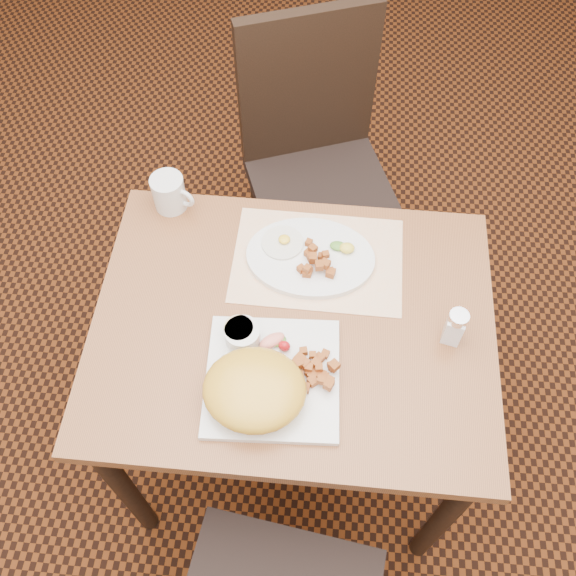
# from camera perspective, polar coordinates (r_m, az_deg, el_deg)

# --- Properties ---
(ground) EXTENTS (8.00, 8.00, 0.00)m
(ground) POSITION_cam_1_polar(r_m,az_deg,el_deg) (2.12, 0.32, -13.08)
(ground) COLOR black
(ground) RESTS_ON ground
(table) EXTENTS (0.90, 0.70, 0.75)m
(table) POSITION_cam_1_polar(r_m,az_deg,el_deg) (1.53, 0.44, -5.08)
(table) COLOR brown
(table) RESTS_ON ground
(chair_far) EXTENTS (0.54, 0.55, 0.97)m
(chair_far) POSITION_cam_1_polar(r_m,az_deg,el_deg) (2.04, 2.52, 11.65)
(chair_far) COLOR black
(chair_far) RESTS_ON ground
(placemat) EXTENTS (0.40, 0.28, 0.00)m
(placemat) POSITION_cam_1_polar(r_m,az_deg,el_deg) (1.53, 2.65, 2.48)
(placemat) COLOR white
(placemat) RESTS_ON table
(plate_square) EXTENTS (0.29, 0.29, 0.02)m
(plate_square) POSITION_cam_1_polar(r_m,az_deg,el_deg) (1.37, -1.39, -7.98)
(plate_square) COLOR silver
(plate_square) RESTS_ON table
(plate_oval) EXTENTS (0.31, 0.23, 0.02)m
(plate_oval) POSITION_cam_1_polar(r_m,az_deg,el_deg) (1.52, 2.00, 2.75)
(plate_oval) COLOR silver
(plate_oval) RESTS_ON placemat
(hollandaise_mound) EXTENTS (0.21, 0.19, 0.08)m
(hollandaise_mound) POSITION_cam_1_polar(r_m,az_deg,el_deg) (1.31, -3.07, -9.01)
(hollandaise_mound) COLOR gold
(hollandaise_mound) RESTS_ON plate_square
(ramekin) EXTENTS (0.08, 0.08, 0.04)m
(ramekin) POSITION_cam_1_polar(r_m,az_deg,el_deg) (1.38, -4.10, -4.13)
(ramekin) COLOR silver
(ramekin) RESTS_ON plate_square
(garnish_sq) EXTENTS (0.08, 0.06, 0.03)m
(garnish_sq) POSITION_cam_1_polar(r_m,az_deg,el_deg) (1.38, -1.07, -4.81)
(garnish_sq) COLOR #387223
(garnish_sq) RESTS_ON plate_square
(fried_egg) EXTENTS (0.10, 0.10, 0.02)m
(fried_egg) POSITION_cam_1_polar(r_m,az_deg,el_deg) (1.53, -0.47, 4.09)
(fried_egg) COLOR white
(fried_egg) RESTS_ON plate_oval
(garnish_ov) EXTENTS (0.06, 0.04, 0.02)m
(garnish_ov) POSITION_cam_1_polar(r_m,az_deg,el_deg) (1.52, 4.96, 3.64)
(garnish_ov) COLOR #387223
(garnish_ov) RESTS_ON plate_oval
(salt_shaker) EXTENTS (0.05, 0.05, 0.10)m
(salt_shaker) POSITION_cam_1_polar(r_m,az_deg,el_deg) (1.42, 14.60, -3.34)
(salt_shaker) COLOR white
(salt_shaker) RESTS_ON table
(coffee_mug) EXTENTS (0.11, 0.08, 0.09)m
(coffee_mug) POSITION_cam_1_polar(r_m,az_deg,el_deg) (1.62, -10.47, 8.32)
(coffee_mug) COLOR silver
(coffee_mug) RESTS_ON table
(home_fries_sq) EXTENTS (0.12, 0.10, 0.03)m
(home_fries_sq) POSITION_cam_1_polar(r_m,az_deg,el_deg) (1.35, 2.23, -7.34)
(home_fries_sq) COLOR #A9531B
(home_fries_sq) RESTS_ON plate_square
(home_fries_ov) EXTENTS (0.09, 0.11, 0.04)m
(home_fries_ov) POSITION_cam_1_polar(r_m,az_deg,el_deg) (1.48, 2.46, 2.28)
(home_fries_ov) COLOR #A9531B
(home_fries_ov) RESTS_ON plate_oval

